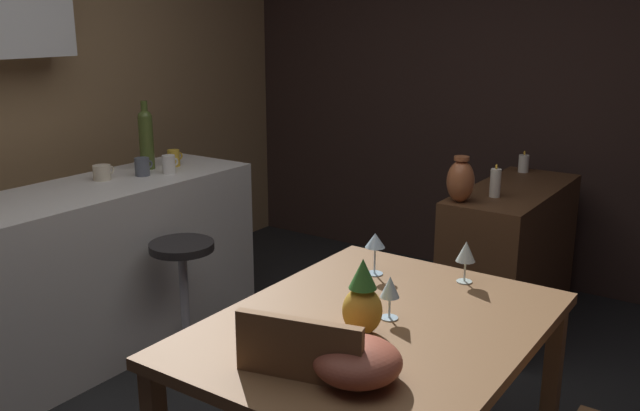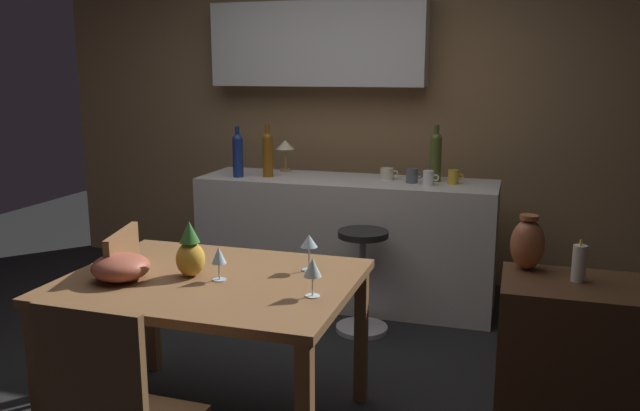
% 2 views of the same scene
% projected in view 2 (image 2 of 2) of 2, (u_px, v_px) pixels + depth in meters
% --- Properties ---
extents(ground_plane, '(9.00, 9.00, 0.00)m').
position_uv_depth(ground_plane, '(264.00, 383.00, 3.51)').
color(ground_plane, black).
extents(wall_kitchen_back, '(5.20, 0.33, 2.60)m').
position_uv_depth(wall_kitchen_back, '(351.00, 101.00, 5.17)').
color(wall_kitchen_back, '#9E7A51').
rests_on(wall_kitchen_back, ground_plane).
extents(dining_table, '(1.29, 0.99, 0.74)m').
position_uv_depth(dining_table, '(211.00, 294.00, 2.94)').
color(dining_table, brown).
rests_on(dining_table, ground_plane).
extents(kitchen_counter, '(2.10, 0.60, 0.90)m').
position_uv_depth(kitchen_counter, '(346.00, 241.00, 4.67)').
color(kitchen_counter, silver).
rests_on(kitchen_counter, ground_plane).
extents(sideboard_cabinet, '(1.10, 0.44, 0.82)m').
position_uv_depth(sideboard_cabinet, '(637.00, 386.00, 2.62)').
color(sideboard_cabinet, '#56351E').
rests_on(sideboard_cabinet, ground_plane).
extents(chair_near_window, '(0.48, 0.48, 0.93)m').
position_uv_depth(chair_near_window, '(104.00, 317.00, 3.11)').
color(chair_near_window, brown).
rests_on(chair_near_window, ground_plane).
extents(bar_stool, '(0.34, 0.34, 0.67)m').
position_uv_depth(bar_stool, '(362.00, 278.00, 4.13)').
color(bar_stool, '#262323').
rests_on(bar_stool, ground_plane).
extents(wine_glass_left, '(0.08, 0.08, 0.17)m').
position_uv_depth(wine_glass_left, '(313.00, 268.00, 2.66)').
color(wine_glass_left, silver).
rests_on(wine_glass_left, dining_table).
extents(wine_glass_right, '(0.07, 0.07, 0.15)m').
position_uv_depth(wine_glass_right, '(219.00, 256.00, 2.87)').
color(wine_glass_right, silver).
rests_on(wine_glass_right, dining_table).
extents(wine_glass_center, '(0.08, 0.08, 0.17)m').
position_uv_depth(wine_glass_center, '(309.00, 243.00, 3.00)').
color(wine_glass_center, silver).
rests_on(wine_glass_center, dining_table).
extents(pineapple_centerpiece, '(0.13, 0.13, 0.26)m').
position_uv_depth(pineapple_centerpiece, '(190.00, 253.00, 2.93)').
color(pineapple_centerpiece, gold).
rests_on(pineapple_centerpiece, dining_table).
extents(fruit_bowl, '(0.26, 0.26, 0.12)m').
position_uv_depth(fruit_bowl, '(121.00, 267.00, 2.88)').
color(fruit_bowl, '#9E4C38').
rests_on(fruit_bowl, dining_table).
extents(wine_bottle_olive, '(0.08, 0.08, 0.39)m').
position_uv_depth(wine_bottle_olive, '(436.00, 155.00, 4.45)').
color(wine_bottle_olive, '#475623').
rests_on(wine_bottle_olive, kitchen_counter).
extents(wine_bottle_amber, '(0.07, 0.07, 0.38)m').
position_uv_depth(wine_bottle_amber, '(268.00, 152.00, 4.65)').
color(wine_bottle_amber, '#8C5114').
rests_on(wine_bottle_amber, kitchen_counter).
extents(wine_bottle_cobalt, '(0.08, 0.08, 0.36)m').
position_uv_depth(wine_bottle_cobalt, '(238.00, 153.00, 4.64)').
color(wine_bottle_cobalt, navy).
rests_on(wine_bottle_cobalt, kitchen_counter).
extents(cup_white, '(0.11, 0.07, 0.10)m').
position_uv_depth(cup_white, '(429.00, 178.00, 4.31)').
color(cup_white, white).
rests_on(cup_white, kitchen_counter).
extents(cup_mustard, '(0.11, 0.07, 0.10)m').
position_uv_depth(cup_mustard, '(453.00, 177.00, 4.38)').
color(cup_mustard, gold).
rests_on(cup_mustard, kitchen_counter).
extents(cup_cream, '(0.13, 0.09, 0.08)m').
position_uv_depth(cup_cream, '(387.00, 174.00, 4.57)').
color(cup_cream, beige).
rests_on(cup_cream, kitchen_counter).
extents(cup_slate, '(0.11, 0.08, 0.10)m').
position_uv_depth(cup_slate, '(412.00, 176.00, 4.42)').
color(cup_slate, '#515660').
rests_on(cup_slate, kitchen_counter).
extents(counter_lamp, '(0.14, 0.14, 0.24)m').
position_uv_depth(counter_lamp, '(285.00, 147.00, 4.89)').
color(counter_lamp, '#A58447').
rests_on(counter_lamp, kitchen_counter).
extents(pillar_candle_tall, '(0.06, 0.06, 0.18)m').
position_uv_depth(pillar_candle_tall, '(579.00, 263.00, 2.61)').
color(pillar_candle_tall, white).
rests_on(pillar_candle_tall, sideboard_cabinet).
extents(vase_copper, '(0.14, 0.14, 0.24)m').
position_uv_depth(vase_copper, '(528.00, 244.00, 2.77)').
color(vase_copper, '#B26038').
rests_on(vase_copper, sideboard_cabinet).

